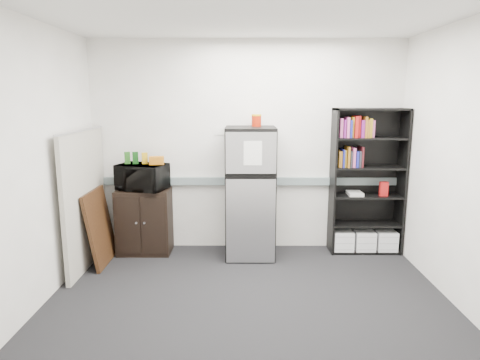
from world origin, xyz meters
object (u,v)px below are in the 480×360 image
(cubicle_partition, at_px, (85,199))
(bookshelf, at_px, (367,183))
(cabinet, at_px, (144,221))
(microwave, at_px, (142,177))
(refrigerator, at_px, (250,193))

(cubicle_partition, bearing_deg, bookshelf, 8.06)
(cabinet, xyz_separation_m, microwave, (0.00, -0.02, 0.58))
(cubicle_partition, xyz_separation_m, cabinet, (0.58, 0.42, -0.39))
(cubicle_partition, height_order, cabinet, cubicle_partition)
(bookshelf, height_order, microwave, bookshelf)
(refrigerator, bearing_deg, bookshelf, 5.61)
(cabinet, relative_size, refrigerator, 0.51)
(microwave, distance_m, refrigerator, 1.37)
(cubicle_partition, relative_size, microwave, 2.77)
(bookshelf, xyz_separation_m, refrigerator, (-1.49, -0.14, -0.10))
(cabinet, distance_m, refrigerator, 1.42)
(bookshelf, distance_m, cubicle_partition, 3.46)
(refrigerator, bearing_deg, microwave, 177.36)
(bookshelf, distance_m, refrigerator, 1.50)
(cabinet, bearing_deg, cubicle_partition, -144.22)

